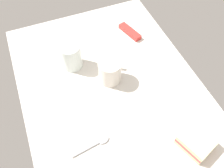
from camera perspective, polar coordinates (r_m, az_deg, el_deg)
tabletop at (r=88.47cm, az=0.00°, el=-1.50°), size 90.00×64.00×2.00cm
coffee_mug_black at (r=86.51cm, az=-0.51°, el=3.12°), size 10.59×8.66×9.18cm
sandwich_main at (r=79.98cm, az=19.31°, el=-12.80°), size 11.99×11.42×4.40cm
glass_of_milk at (r=92.26cm, az=-9.61°, el=6.31°), size 7.89×7.89×10.33cm
spoon at (r=77.59cm, az=-3.69°, el=-13.95°), size 3.32×12.87×0.80cm
snack_bar at (r=106.31cm, az=4.25°, el=12.27°), size 11.84×6.35×2.00cm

